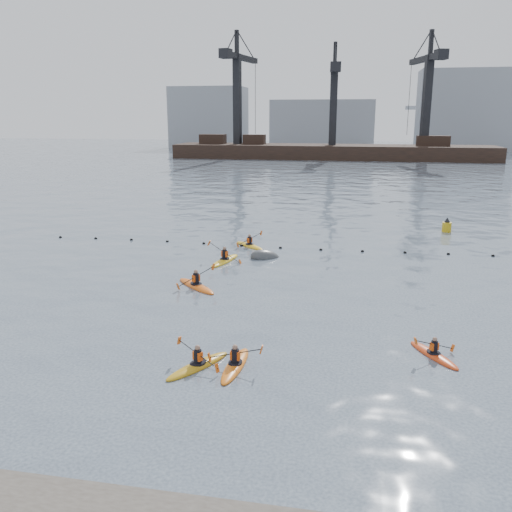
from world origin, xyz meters
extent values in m
plane|color=#3A4755|center=(0.00, 0.00, 0.00)|extent=(400.00, 400.00, 0.00)
sphere|color=black|center=(-17.00, 22.50, 0.03)|extent=(0.24, 0.24, 0.24)
sphere|color=black|center=(-14.00, 22.66, 0.03)|extent=(0.24, 0.24, 0.24)
sphere|color=black|center=(-11.00, 22.75, 0.03)|extent=(0.24, 0.24, 0.24)
sphere|color=black|center=(-8.00, 22.72, 0.03)|extent=(0.24, 0.24, 0.24)
sphere|color=black|center=(-5.00, 22.58, 0.03)|extent=(0.24, 0.24, 0.24)
sphere|color=black|center=(-2.00, 22.41, 0.03)|extent=(0.24, 0.24, 0.24)
sphere|color=black|center=(1.00, 22.28, 0.03)|extent=(0.24, 0.24, 0.24)
sphere|color=black|center=(4.00, 22.25, 0.03)|extent=(0.24, 0.24, 0.24)
sphere|color=black|center=(7.00, 22.34, 0.03)|extent=(0.24, 0.24, 0.24)
sphere|color=black|center=(10.00, 22.50, 0.03)|extent=(0.24, 0.24, 0.24)
sphere|color=black|center=(13.00, 22.66, 0.03)|extent=(0.24, 0.24, 0.24)
sphere|color=black|center=(16.00, 22.75, 0.03)|extent=(0.24, 0.24, 0.24)
cube|color=black|center=(0.00, 110.00, 0.85)|extent=(72.00, 12.00, 4.50)
cube|color=black|center=(-28.00, 110.00, 4.20)|extent=(6.00, 3.00, 2.20)
cube|color=black|center=(-18.00, 110.00, 4.20)|extent=(5.00, 3.00, 2.20)
cube|color=black|center=(22.00, 110.00, 4.20)|extent=(7.00, 3.00, 2.20)
cube|color=black|center=(-22.00, 110.00, 13.10)|extent=(1.85, 1.85, 20.00)
cube|color=black|center=(-21.53, 112.66, 22.50)|extent=(4.31, 17.93, 1.20)
cube|color=black|center=(-23.09, 103.80, 22.50)|extent=(2.62, 2.94, 2.00)
cube|color=black|center=(-22.00, 110.00, 25.60)|extent=(0.93, 0.93, 5.00)
cube|color=black|center=(0.00, 110.00, 11.60)|extent=(1.73, 1.73, 17.00)
cube|color=black|center=(-0.20, 112.24, 19.50)|extent=(2.50, 15.05, 1.20)
cube|color=black|center=(0.46, 104.77, 19.50)|extent=(2.42, 2.78, 2.00)
cube|color=black|center=(0.00, 110.00, 22.60)|extent=(0.87, 0.87, 5.00)
cube|color=black|center=(20.00, 110.00, 12.60)|extent=(1.96, 1.96, 19.00)
cube|color=black|center=(19.34, 112.46, 21.50)|extent=(5.56, 16.73, 1.20)
cube|color=black|center=(21.54, 104.25, 21.50)|extent=(2.80, 3.08, 2.00)
cube|color=black|center=(20.00, 110.00, 24.60)|extent=(0.98, 0.98, 5.00)
cube|color=gray|center=(-40.00, 150.00, 9.00)|extent=(22.00, 14.00, 18.00)
cube|color=gray|center=(-5.00, 150.00, 7.00)|extent=(30.00, 14.00, 14.00)
cube|color=gray|center=(35.00, 150.00, 11.00)|extent=(26.00, 14.00, 22.00)
cylinder|color=gray|center=(30.00, 170.00, 10.00)|extent=(1.60, 1.60, 20.00)
ellipsoid|color=orange|center=(2.09, 2.54, 0.04)|extent=(0.81, 3.34, 0.33)
cylinder|color=black|center=(2.09, 2.54, 0.18)|extent=(0.65, 0.65, 0.06)
cylinder|color=black|center=(2.09, 2.54, 0.47)|extent=(0.31, 0.31, 0.54)
cube|color=#E64E0C|center=(2.09, 2.54, 0.49)|extent=(0.38, 0.24, 0.35)
sphere|color=#8C6651|center=(2.09, 2.54, 0.83)|extent=(0.22, 0.22, 0.22)
cylinder|color=black|center=(2.09, 2.54, 0.57)|extent=(2.21, 0.13, 0.63)
cube|color=#D85914|center=(1.03, 2.59, 0.29)|extent=(0.15, 0.15, 0.35)
cube|color=#D85914|center=(3.14, 2.49, 0.84)|extent=(0.15, 0.15, 0.35)
ellipsoid|color=#BF8D16|center=(0.66, 2.24, 0.04)|extent=(2.17, 3.18, 0.33)
cylinder|color=black|center=(0.66, 2.24, 0.17)|extent=(0.84, 0.84, 0.06)
cylinder|color=black|center=(0.66, 2.24, 0.46)|extent=(0.31, 0.31, 0.53)
cube|color=#E64E0C|center=(0.66, 2.24, 0.48)|extent=(0.43, 0.38, 0.35)
sphere|color=#8C6651|center=(0.66, 2.24, 0.82)|extent=(0.22, 0.22, 0.22)
cylinder|color=black|center=(0.66, 2.24, 0.56)|extent=(1.93, 1.10, 0.63)
cube|color=#D85914|center=(-0.26, 2.75, 0.84)|extent=(0.19, 0.19, 0.35)
cube|color=#D85914|center=(1.57, 1.72, 0.29)|extent=(0.19, 0.19, 0.35)
ellipsoid|color=orange|center=(-2.41, 12.08, 0.05)|extent=(3.19, 3.04, 0.37)
cylinder|color=black|center=(-2.41, 12.08, 0.20)|extent=(0.97, 0.97, 0.07)
cylinder|color=black|center=(-2.41, 12.08, 0.52)|extent=(0.34, 0.34, 0.60)
cube|color=#E64E0C|center=(-2.41, 12.08, 0.54)|extent=(0.47, 0.47, 0.39)
sphere|color=#8C6651|center=(-2.41, 12.08, 0.92)|extent=(0.24, 0.24, 0.24)
cylinder|color=black|center=(-2.41, 12.08, 0.63)|extent=(1.67, 1.79, 0.85)
cube|color=#D85914|center=(-3.21, 11.23, 0.25)|extent=(0.24, 0.24, 0.39)
cube|color=#D85914|center=(-1.62, 12.94, 1.01)|extent=(0.24, 0.24, 0.39)
ellipsoid|color=yellow|center=(-2.16, 17.84, 0.05)|extent=(1.56, 3.75, 0.37)
cylinder|color=black|center=(-2.16, 17.84, 0.20)|extent=(0.83, 0.83, 0.07)
cylinder|color=black|center=(-2.16, 17.84, 0.52)|extent=(0.34, 0.34, 0.60)
cube|color=#E64E0C|center=(-2.16, 17.84, 0.54)|extent=(0.46, 0.34, 0.39)
sphere|color=#8C6651|center=(-2.16, 17.84, 0.92)|extent=(0.24, 0.24, 0.24)
cylinder|color=black|center=(-2.16, 17.84, 0.63)|extent=(2.20, 0.56, 1.22)
cube|color=#D85914|center=(-3.30, 18.11, 1.18)|extent=(0.26, 0.21, 0.37)
cube|color=#D85914|center=(-1.02, 17.58, 0.09)|extent=(0.26, 0.21, 0.37)
ellipsoid|color=red|center=(9.87, 5.02, 0.04)|extent=(2.06, 2.84, 0.30)
cylinder|color=black|center=(9.87, 5.02, 0.16)|extent=(0.77, 0.77, 0.06)
cylinder|color=black|center=(9.87, 5.02, 0.42)|extent=(0.28, 0.28, 0.48)
cube|color=#E64E0C|center=(9.87, 5.02, 0.44)|extent=(0.39, 0.35, 0.32)
sphere|color=#8C6651|center=(9.87, 5.02, 0.74)|extent=(0.19, 0.19, 0.19)
cylinder|color=black|center=(9.87, 5.02, 0.51)|extent=(1.67, 1.04, 0.69)
cube|color=#D85914|center=(10.68, 5.51, 0.20)|extent=(0.19, 0.19, 0.31)
cube|color=#D85914|center=(9.07, 4.52, 0.82)|extent=(0.19, 0.19, 0.31)
ellipsoid|color=yellow|center=(-1.38, 22.44, 0.04)|extent=(2.88, 2.82, 0.34)
cylinder|color=black|center=(-1.38, 22.44, 0.18)|extent=(0.89, 0.89, 0.06)
cylinder|color=black|center=(-1.38, 22.44, 0.47)|extent=(0.31, 0.31, 0.55)
cube|color=#E64E0C|center=(-1.38, 22.44, 0.49)|extent=(0.43, 0.43, 0.36)
sphere|color=#8C6651|center=(-1.38, 22.44, 0.84)|extent=(0.22, 0.22, 0.22)
cylinder|color=black|center=(-1.38, 22.44, 0.58)|extent=(1.56, 1.62, 0.74)
cube|color=#D85914|center=(-2.12, 21.67, 0.25)|extent=(0.22, 0.22, 0.36)
cube|color=#D85914|center=(-0.63, 23.21, 0.90)|extent=(0.22, 0.22, 0.36)
ellipsoid|color=#3D4143|center=(0.34, 19.42, 0.00)|extent=(2.67, 2.29, 1.51)
cylinder|color=gold|center=(14.00, 30.81, 0.33)|extent=(0.77, 0.77, 0.99)
cone|color=black|center=(14.00, 30.81, 1.04)|extent=(0.48, 0.48, 0.38)
camera|label=1|loc=(6.55, -16.46, 9.57)|focal=38.00mm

